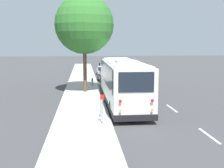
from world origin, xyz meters
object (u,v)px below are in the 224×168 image
shuttle_bus (122,80)px  fire_hydrant (92,82)px  parked_sedan_black (107,77)px  sign_post_near (102,109)px  parked_sedan_silver (103,71)px  street_tree (84,20)px  sign_post_far (101,106)px

shuttle_bus → fire_hydrant: bearing=12.8°
parked_sedan_black → sign_post_near: 18.11m
parked_sedan_black → fire_hydrant: parked_sedan_black is taller
parked_sedan_silver → street_tree: bearing=168.4°
fire_hydrant → sign_post_near: bearing=-179.6°
parked_sedan_silver → sign_post_far: 23.35m
parked_sedan_black → street_tree: size_ratio=0.46×
parked_sedan_black → sign_post_far: (-16.56, 1.74, 0.24)m
parked_sedan_black → sign_post_near: (-18.02, 1.74, 0.41)m
parked_sedan_silver → sign_post_far: (-23.28, 1.75, 0.23)m
fire_hydrant → shuttle_bus: bearing=-167.3°
parked_sedan_black → street_tree: bearing=155.1°
street_tree → sign_post_near: 12.26m
street_tree → sign_post_near: street_tree is taller
shuttle_bus → sign_post_far: size_ratio=8.45×
parked_sedan_black → sign_post_far: size_ratio=3.20×
street_tree → fire_hydrant: size_ratio=11.82×
parked_sedan_silver → sign_post_near: 24.80m
shuttle_bus → fire_hydrant: 9.10m
shuttle_bus → parked_sedan_black: 12.46m
sign_post_near → shuttle_bus: bearing=-18.6°
parked_sedan_black → street_tree: (-7.16, 2.61, 6.04)m
sign_post_far → parked_sedan_silver: bearing=-4.3°
parked_sedan_silver → sign_post_near: (-24.74, 1.75, 0.40)m
parked_sedan_silver → fire_hydrant: 10.49m
parked_sedan_black → parked_sedan_silver: bearing=-5.0°
parked_sedan_black → parked_sedan_silver: parked_sedan_silver is taller
parked_sedan_black → fire_hydrant: 4.05m
sign_post_near → fire_hydrant: sign_post_near is taller
shuttle_bus → parked_sedan_silver: bearing=0.5°
shuttle_bus → sign_post_far: shuttle_bus is taller
parked_sedan_black → street_tree: 9.72m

